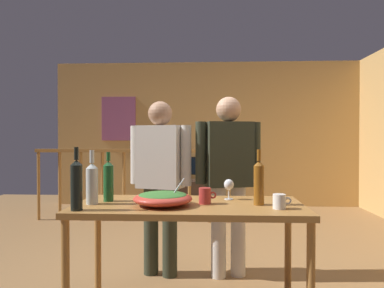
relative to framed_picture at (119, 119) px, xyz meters
name	(u,v)px	position (x,y,z in m)	size (l,w,h in m)	color
ground_plane	(202,275)	(1.60, -3.31, -1.57)	(8.76, 8.76, 0.00)	olive
back_wall	(207,134)	(1.60, 0.06, -0.28)	(5.45, 0.10, 2.57)	tan
framed_picture	(119,119)	(0.00, 0.00, 0.00)	(0.62, 0.03, 0.79)	#97507F
stair_railing	(149,177)	(0.77, -1.27, -0.92)	(2.65, 0.10, 1.10)	#9E6B33
tv_console	(184,194)	(1.21, -0.29, -1.32)	(0.90, 0.40, 0.49)	#38281E
flat_screen_tv	(184,166)	(1.21, -0.32, -0.84)	(0.52, 0.12, 0.41)	black
serving_table	(189,215)	(1.52, -4.07, -0.87)	(1.54, 0.71, 0.77)	#9E6B33
salad_bowl	(163,198)	(1.35, -4.14, -0.75)	(0.39, 0.39, 0.20)	#CC3D2D
wine_glass	(229,186)	(1.80, -3.89, -0.69)	(0.07, 0.07, 0.15)	silver
wine_bottle_clear	(92,182)	(0.87, -4.12, -0.65)	(0.08, 0.08, 0.36)	silver
wine_bottle_dark	(76,184)	(0.85, -4.33, -0.63)	(0.07, 0.07, 0.39)	black
wine_bottle_green	(108,180)	(0.95, -4.00, -0.65)	(0.07, 0.07, 0.35)	#1E5628
wine_bottle_amber	(259,182)	(1.99, -4.09, -0.64)	(0.07, 0.07, 0.37)	brown
mug_red	(205,196)	(1.63, -4.07, -0.74)	(0.12, 0.08, 0.11)	#B7332D
mug_white	(280,201)	(2.10, -4.22, -0.75)	(0.12, 0.08, 0.09)	white
person_standing_left	(160,174)	(1.22, -3.33, -0.66)	(0.56, 0.31, 1.54)	#2D3323
person_standing_right	(228,171)	(1.83, -3.33, -0.64)	(0.57, 0.32, 1.57)	beige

